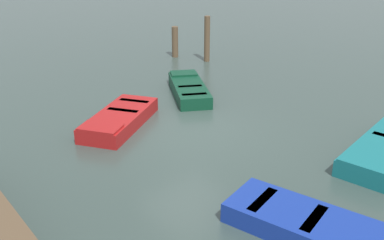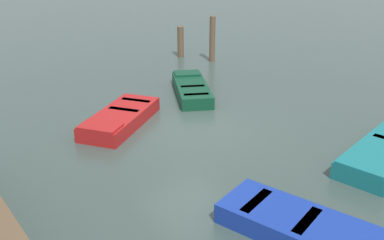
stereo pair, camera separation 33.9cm
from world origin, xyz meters
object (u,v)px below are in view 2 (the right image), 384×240
Objects in this scene: rowboat_dark_green at (192,89)px; rowboat_red at (120,118)px; rowboat_blue at (323,235)px; mooring_piling_center at (212,39)px; mooring_piling_near_right at (181,42)px.

rowboat_dark_green is 3.28m from rowboat_red.
rowboat_blue is at bearing -171.93° from rowboat_dark_green.
mooring_piling_center is at bearing -19.77° from rowboat_dark_green.
rowboat_dark_green is 5.10m from mooring_piling_near_right.
mooring_piling_center reaches higher than rowboat_dark_green.
rowboat_red is 7.79m from mooring_piling_near_right.
rowboat_red is at bearing 166.77° from rowboat_blue.
mooring_piling_center is (10.21, -6.76, 0.74)m from rowboat_blue.
mooring_piling_near_right reaches higher than rowboat_blue.
rowboat_dark_green is at bearing 128.26° from mooring_piling_center.
rowboat_dark_green is at bearing 160.32° from rowboat_red.
mooring_piling_center is (-1.46, -0.55, 0.29)m from mooring_piling_near_right.
rowboat_dark_green is 0.78× the size of rowboat_blue.
rowboat_dark_green and rowboat_blue have the same top height.
rowboat_red is 2.32× the size of mooring_piling_near_right.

